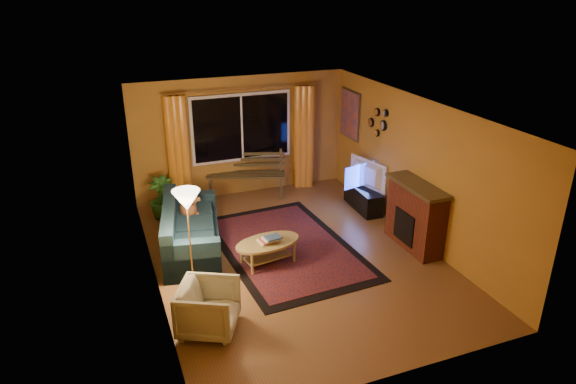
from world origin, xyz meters
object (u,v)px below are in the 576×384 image
object	(u,v)px
sofa	(191,228)
armchair	(208,306)
coffee_table	(268,252)
bench	(246,185)
floor_lamp	(190,240)
tv_console	(363,198)

from	to	relation	value
sofa	armchair	size ratio (longest dim) A/B	2.78
sofa	coffee_table	bearing A→B (deg)	-27.96
coffee_table	bench	bearing A→B (deg)	80.15
bench	armchair	distance (m)	4.50
coffee_table	floor_lamp	bearing A→B (deg)	-170.23
bench	sofa	bearing A→B (deg)	-109.31
sofa	coffee_table	distance (m)	1.38
armchair	tv_console	bearing A→B (deg)	-27.34
coffee_table	sofa	bearing A→B (deg)	140.93
sofa	tv_console	xyz separation A→B (m)	(3.54, 0.48, -0.20)
bench	floor_lamp	distance (m)	3.53
armchair	floor_lamp	size ratio (longest dim) A/B	0.48
tv_console	sofa	bearing A→B (deg)	-169.72
bench	sofa	distance (m)	2.49
bench	sofa	xyz separation A→B (m)	(-1.54, -1.94, 0.17)
tv_console	armchair	bearing A→B (deg)	-142.00
armchair	coffee_table	world-z (taller)	armchair
armchair	bench	bearing A→B (deg)	4.10
armchair	floor_lamp	distance (m)	1.19
sofa	bench	bearing A→B (deg)	62.59
bench	tv_console	world-z (taller)	bench
sofa	armchair	distance (m)	2.21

